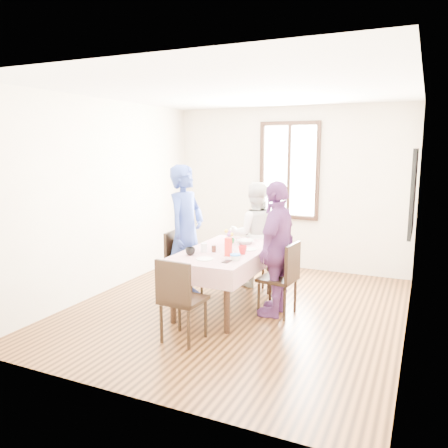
{
  "coord_description": "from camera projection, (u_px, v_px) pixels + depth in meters",
  "views": [
    {
      "loc": [
        2.1,
        -5.02,
        2.05
      ],
      "look_at": [
        -0.15,
        -0.06,
        1.1
      ],
      "focal_mm": 35.72,
      "sensor_mm": 36.0,
      "label": 1
    }
  ],
  "objects": [
    {
      "name": "ground",
      "position": [
        237.0,
        308.0,
        5.71
      ],
      "size": [
        4.5,
        4.5,
        0.0
      ],
      "primitive_type": "plane",
      "color": "black",
      "rests_on": "ground"
    },
    {
      "name": "back_wall",
      "position": [
        289.0,
        189.0,
        7.49
      ],
      "size": [
        4.0,
        0.0,
        4.0
      ],
      "primitive_type": "plane",
      "rotation": [
        1.57,
        0.0,
        0.0
      ],
      "color": "beige",
      "rests_on": "ground"
    },
    {
      "name": "right_wall",
      "position": [
        413.0,
        214.0,
        4.66
      ],
      "size": [
        0.0,
        4.5,
        4.5
      ],
      "primitive_type": "plane",
      "rotation": [
        1.57,
        0.0,
        -1.57
      ],
      "color": "beige",
      "rests_on": "ground"
    },
    {
      "name": "window_frame",
      "position": [
        289.0,
        171.0,
        7.43
      ],
      "size": [
        1.02,
        0.06,
        1.62
      ],
      "primitive_type": "cube",
      "color": "black",
      "rests_on": "back_wall"
    },
    {
      "name": "window_pane",
      "position": [
        289.0,
        171.0,
        7.43
      ],
      "size": [
        0.9,
        0.02,
        1.5
      ],
      "primitive_type": "cube",
      "color": "white",
      "rests_on": "back_wall"
    },
    {
      "name": "art_poster",
      "position": [
        414.0,
        192.0,
        4.9
      ],
      "size": [
        0.04,
        0.76,
        0.96
      ],
      "primitive_type": "cube",
      "color": "red",
      "rests_on": "right_wall"
    },
    {
      "name": "dining_table",
      "position": [
        226.0,
        279.0,
        5.7
      ],
      "size": [
        0.81,
        1.58,
        0.75
      ],
      "primitive_type": "cube",
      "color": "black",
      "rests_on": "ground"
    },
    {
      "name": "tablecloth",
      "position": [
        226.0,
        250.0,
        5.63
      ],
      "size": [
        0.93,
        1.7,
        0.01
      ],
      "primitive_type": "cube",
      "color": "#580310",
      "rests_on": "dining_table"
    },
    {
      "name": "chair_left",
      "position": [
        185.0,
        265.0,
        6.09
      ],
      "size": [
        0.44,
        0.44,
        0.91
      ],
      "primitive_type": "cube",
      "rotation": [
        0.0,
        0.0,
        -1.52
      ],
      "color": "black",
      "rests_on": "ground"
    },
    {
      "name": "chair_right",
      "position": [
        278.0,
        278.0,
        5.45
      ],
      "size": [
        0.46,
        0.46,
        0.91
      ],
      "primitive_type": "cube",
      "rotation": [
        0.0,
        0.0,
        1.47
      ],
      "color": "black",
      "rests_on": "ground"
    },
    {
      "name": "chair_far",
      "position": [
        255.0,
        255.0,
        6.66
      ],
      "size": [
        0.44,
        0.44,
        0.91
      ],
      "primitive_type": "cube",
      "rotation": [
        0.0,
        0.0,
        3.2
      ],
      "color": "black",
      "rests_on": "ground"
    },
    {
      "name": "chair_near",
      "position": [
        183.0,
        299.0,
        4.71
      ],
      "size": [
        0.45,
        0.45,
        0.91
      ],
      "primitive_type": "cube",
      "rotation": [
        0.0,
        0.0,
        -0.06
      ],
      "color": "black",
      "rests_on": "ground"
    },
    {
      "name": "person_left",
      "position": [
        186.0,
        232.0,
        6.01
      ],
      "size": [
        0.48,
        0.69,
        1.81
      ],
      "primitive_type": "imported",
      "rotation": [
        0.0,
        0.0,
        1.5
      ],
      "color": "navy",
      "rests_on": "ground"
    },
    {
      "name": "person_far",
      "position": [
        255.0,
        234.0,
        6.59
      ],
      "size": [
        0.92,
        0.84,
        1.54
      ],
      "primitive_type": "imported",
      "rotation": [
        0.0,
        0.0,
        3.57
      ],
      "color": "silver",
      "rests_on": "ground"
    },
    {
      "name": "person_right",
      "position": [
        277.0,
        249.0,
        5.4
      ],
      "size": [
        0.44,
        0.98,
        1.65
      ],
      "primitive_type": "imported",
      "rotation": [
        0.0,
        0.0,
        -1.61
      ],
      "color": "#61306B",
      "rests_on": "ground"
    },
    {
      "name": "mug_black",
      "position": [
        190.0,
        251.0,
        5.34
      ],
      "size": [
        0.14,
        0.14,
        0.09
      ],
      "primitive_type": "imported",
      "rotation": [
        0.0,
        0.0,
        -0.22
      ],
      "color": "black",
      "rests_on": "tablecloth"
    },
    {
      "name": "mug_flag",
      "position": [
        243.0,
        250.0,
        5.39
      ],
      "size": [
        0.13,
        0.13,
        0.1
      ],
      "primitive_type": "imported",
      "rotation": [
        0.0,
        0.0,
        0.24
      ],
      "color": "red",
      "rests_on": "tablecloth"
    },
    {
      "name": "mug_green",
      "position": [
        231.0,
        241.0,
        5.98
      ],
      "size": [
        0.13,
        0.13,
        0.07
      ],
      "primitive_type": "imported",
      "rotation": [
        0.0,
        0.0,
        -0.78
      ],
      "color": "#0C7226",
      "rests_on": "tablecloth"
    },
    {
      "name": "serving_bowl",
      "position": [
        246.0,
        242.0,
        5.97
      ],
      "size": [
        0.27,
        0.27,
        0.05
      ],
      "primitive_type": "imported",
      "rotation": [
        0.0,
        0.0,
        0.26
      ],
      "color": "white",
      "rests_on": "tablecloth"
    },
    {
      "name": "juice_carton",
      "position": [
        228.0,
        247.0,
        5.29
      ],
      "size": [
        0.07,
        0.07,
        0.22
      ],
      "primitive_type": "cube",
      "color": "red",
      "rests_on": "tablecloth"
    },
    {
      "name": "butter_tub",
      "position": [
        235.0,
        257.0,
        5.12
      ],
      "size": [
        0.11,
        0.11,
        0.05
      ],
      "primitive_type": "cylinder",
      "color": "white",
      "rests_on": "tablecloth"
    },
    {
      "name": "jam_jar",
      "position": [
        214.0,
        249.0,
        5.5
      ],
      "size": [
        0.06,
        0.06,
        0.08
      ],
      "primitive_type": "cylinder",
      "color": "black",
      "rests_on": "tablecloth"
    },
    {
      "name": "drinking_glass",
      "position": [
        204.0,
        248.0,
        5.49
      ],
      "size": [
        0.08,
        0.08,
        0.11
      ],
      "primitive_type": "cylinder",
      "color": "silver",
      "rests_on": "tablecloth"
    },
    {
      "name": "smartphone",
      "position": [
        227.0,
        261.0,
        5.04
      ],
      "size": [
        0.07,
        0.14,
        0.01
      ],
      "primitive_type": "cube",
      "color": "black",
      "rests_on": "tablecloth"
    },
    {
      "name": "flower_vase",
      "position": [
        229.0,
        244.0,
        5.62
      ],
      "size": [
        0.07,
        0.07,
        0.14
      ],
      "primitive_type": "cylinder",
      "color": "silver",
      "rests_on": "tablecloth"
    },
    {
      "name": "plate_right",
      "position": [
        249.0,
        249.0,
        5.63
      ],
      "size": [
        0.2,
        0.2,
        0.01
      ],
      "primitive_type": "cylinder",
      "color": "white",
      "rests_on": "tablecloth"
    },
    {
      "name": "plate_far",
      "position": [
        244.0,
        240.0,
        6.17
      ],
      "size": [
        0.2,
        0.2,
        0.01
      ],
      "primitive_type": "cylinder",
      "color": "white",
      "rests_on": "tablecloth"
    },
    {
      "name": "plate_near",
      "position": [
        205.0,
        259.0,
        5.14
      ],
      "size": [
        0.2,
        0.2,
        0.01
      ],
      "primitive_type": "cylinder",
      "color": "white",
      "rests_on": "tablecloth"
    },
    {
      "name": "butter_lid",
      "position": [
        235.0,
        255.0,
        5.12
      ],
      "size": [
        0.12,
        0.12,
        0.01
      ],
      "primitive_type": "cylinder",
      "color": "blue",
      "rests_on": "butter_tub"
    },
    {
      "name": "flower_bunch",
      "position": [
        229.0,
        235.0,
        5.6
      ],
      "size": [
        0.09,
        0.09,
        0.1
      ],
      "primitive_type": null,
      "color": "yellow",
      "rests_on": "flower_vase"
    }
  ]
}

